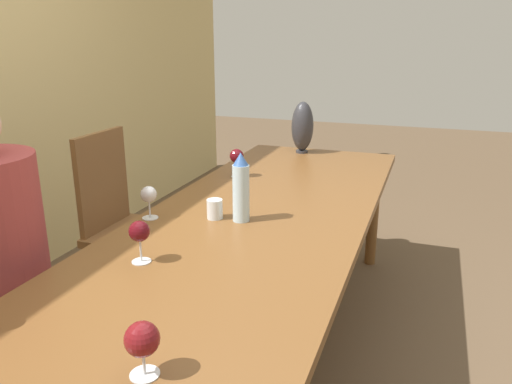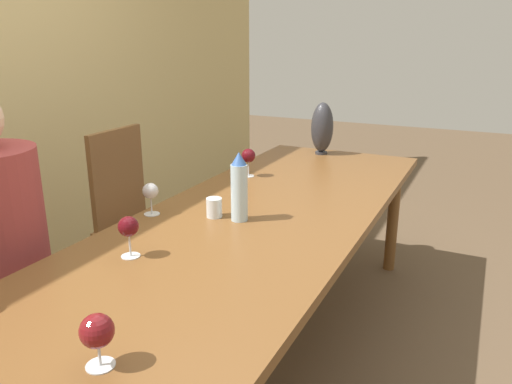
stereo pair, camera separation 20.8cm
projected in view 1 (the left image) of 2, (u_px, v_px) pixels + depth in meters
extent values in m
cube|color=brown|center=(236.00, 238.00, 1.92)|extent=(3.14, 0.92, 0.04)
cylinder|color=brown|center=(373.00, 215.00, 3.23)|extent=(0.07, 0.07, 0.68)
cylinder|color=brown|center=(267.00, 203.00, 3.46)|extent=(0.07, 0.07, 0.68)
cylinder|color=silver|center=(241.00, 193.00, 2.01)|extent=(0.07, 0.07, 0.23)
cone|color=#33599E|center=(241.00, 159.00, 1.97)|extent=(0.06, 0.06, 0.05)
cylinder|color=silver|center=(215.00, 209.00, 2.06)|extent=(0.07, 0.07, 0.08)
cylinder|color=#2D2D33|center=(302.00, 151.00, 3.23)|extent=(0.08, 0.08, 0.01)
ellipsoid|color=#2D2D33|center=(302.00, 126.00, 3.18)|extent=(0.14, 0.14, 0.31)
cylinder|color=silver|center=(142.00, 261.00, 1.67)|extent=(0.07, 0.07, 0.00)
cylinder|color=silver|center=(141.00, 250.00, 1.66)|extent=(0.01, 0.01, 0.08)
sphere|color=#510C14|center=(139.00, 231.00, 1.64)|extent=(0.07, 0.07, 0.07)
cylinder|color=silver|center=(150.00, 218.00, 2.07)|extent=(0.07, 0.07, 0.00)
cylinder|color=silver|center=(150.00, 209.00, 2.06)|extent=(0.01, 0.01, 0.07)
sphere|color=silver|center=(149.00, 194.00, 2.04)|extent=(0.07, 0.07, 0.07)
cylinder|color=silver|center=(145.00, 374.00, 1.11)|extent=(0.07, 0.07, 0.00)
cylinder|color=silver|center=(144.00, 363.00, 1.10)|extent=(0.01, 0.01, 0.06)
sphere|color=maroon|center=(142.00, 339.00, 1.09)|extent=(0.08, 0.08, 0.08)
cylinder|color=silver|center=(237.00, 176.00, 2.68)|extent=(0.06, 0.06, 0.00)
cylinder|color=silver|center=(237.00, 169.00, 2.67)|extent=(0.01, 0.01, 0.08)
sphere|color=#510C14|center=(237.00, 156.00, 2.65)|extent=(0.07, 0.07, 0.07)
cube|color=brown|center=(1.00, 325.00, 1.80)|extent=(0.44, 0.44, 0.04)
cylinder|color=brown|center=(85.00, 360.00, 1.98)|extent=(0.04, 0.04, 0.43)
cylinder|color=brown|center=(10.00, 342.00, 2.11)|extent=(0.04, 0.04, 0.43)
cube|color=brown|center=(139.00, 234.00, 2.63)|extent=(0.44, 0.44, 0.04)
cube|color=brown|center=(102.00, 181.00, 2.61)|extent=(0.40, 0.03, 0.51)
cylinder|color=brown|center=(155.00, 297.00, 2.46)|extent=(0.04, 0.04, 0.43)
cylinder|color=brown|center=(190.00, 265.00, 2.81)|extent=(0.04, 0.04, 0.43)
cylinder|color=brown|center=(91.00, 285.00, 2.59)|extent=(0.04, 0.04, 0.43)
cylinder|color=brown|center=(132.00, 256.00, 2.93)|extent=(0.04, 0.04, 0.43)
cube|color=#2D2D38|center=(24.00, 379.00, 1.85)|extent=(0.29, 0.21, 0.47)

